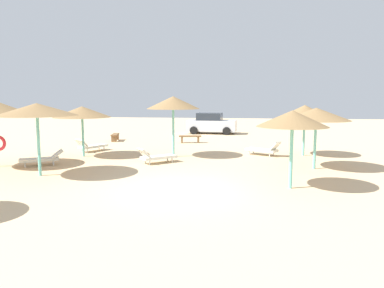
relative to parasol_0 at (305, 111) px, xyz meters
The scene contains 14 objects.
ground_plane 10.04m from the parasol_0, 122.99° to the right, with size 80.00×80.00×0.00m, color #DBBA8C.
parasol_0 is the anchor object (origin of this frame).
parasol_1 6.92m from the parasol_0, 169.71° to the right, with size 2.75×2.75×3.14m.
parasol_2 13.03m from the parasol_0, 149.93° to the right, with size 3.15×3.15×2.89m.
parasol_3 11.62m from the parasol_0, behind, with size 2.98×2.98×2.62m.
parasol_6 3.68m from the parasol_0, 91.88° to the right, with size 2.92×2.92×2.66m.
parasol_7 7.56m from the parasol_0, 102.28° to the right, with size 2.43×2.43×2.70m.
lounger_0 2.91m from the parasol_0, behind, with size 1.92×1.50×0.79m.
lounger_1 8.20m from the parasol_0, 156.09° to the right, with size 1.83×1.71×0.77m.
lounger_2 13.24m from the parasol_0, 160.22° to the right, with size 1.96×1.51×0.70m.
lounger_3 11.94m from the parasol_0, behind, with size 1.46×1.94×0.78m.
bench_0 8.34m from the parasol_0, 145.58° to the left, with size 1.54×0.63×0.49m.
bench_1 13.16m from the parasol_0, 157.62° to the left, with size 0.67×1.55×0.49m.
parked_car 12.35m from the parasol_0, 117.84° to the left, with size 4.14×2.28×1.72m.
Camera 1 is at (1.95, -12.34, 3.21)m, focal length 35.48 mm.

